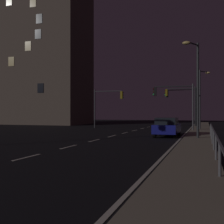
{
  "coord_description": "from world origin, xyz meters",
  "views": [
    {
      "loc": [
        7.46,
        -1.63,
        1.97
      ],
      "look_at": [
        -1.94,
        26.78,
        2.05
      ],
      "focal_mm": 45.34,
      "sensor_mm": 36.0,
      "label": 1
    }
  ],
  "objects": [
    {
      "name": "car",
      "position": [
        4.48,
        21.88,
        0.82
      ],
      "size": [
        1.87,
        4.42,
        1.57
      ],
      "color": "navy",
      "rests_on": "ground"
    },
    {
      "name": "lane_markings_center",
      "position": [
        0.0,
        21.0,
        0.01
      ],
      "size": [
        0.14,
        50.0,
        0.01
      ],
      "color": "silver",
      "rests_on": "ground"
    },
    {
      "name": "traffic_light_near_right",
      "position": [
        4.37,
        38.38,
        3.97
      ],
      "size": [
        4.19,
        0.51,
        5.42
      ],
      "color": "#2D3033",
      "rests_on": "sidewalk_right"
    },
    {
      "name": "barrier_fence",
      "position": [
        7.86,
        10.05,
        0.88
      ],
      "size": [
        0.09,
        24.18,
        0.98
      ],
      "color": "#59595E",
      "rests_on": "sidewalk_right"
    },
    {
      "name": "sidewalk_right",
      "position": [
        6.96,
        17.5,
        0.07
      ],
      "size": [
        2.09,
        77.0,
        0.14
      ],
      "primitive_type": "cube",
      "color": "gray",
      "rests_on": "ground"
    },
    {
      "name": "traffic_light_mid_left",
      "position": [
        -4.47,
        32.59,
        3.52
      ],
      "size": [
        3.91,
        0.44,
        4.99
      ],
      "color": "#38383D",
      "rests_on": "ground"
    },
    {
      "name": "street_lamp_median",
      "position": [
        7.05,
        31.77,
        4.14
      ],
      "size": [
        1.22,
        1.13,
        6.65
      ],
      "color": "#38383D",
      "rests_on": "sidewalk_right"
    },
    {
      "name": "traffic_light_far_left",
      "position": [
        4.45,
        38.75,
        3.87
      ],
      "size": [
        4.31,
        0.34,
        5.26
      ],
      "color": "#38383D",
      "rests_on": "sidewalk_right"
    },
    {
      "name": "building_distant",
      "position": [
        -19.11,
        41.82,
        15.06
      ],
      "size": [
        14.18,
        9.56,
        30.13
      ],
      "color": "brown",
      "rests_on": "ground"
    },
    {
      "name": "street_lamp_mid_block",
      "position": [
        6.8,
        19.55,
        4.3
      ],
      "size": [
        1.09,
        1.65,
        6.89
      ],
      "color": "#2D3033",
      "rests_on": "sidewalk_right"
    },
    {
      "name": "traffic_light_overhead_east",
      "position": [
        4.31,
        29.2,
        3.63
      ],
      "size": [
        4.28,
        0.62,
        4.9
      ],
      "color": "#4C4C51",
      "rests_on": "sidewalk_right"
    },
    {
      "name": "ground_plane",
      "position": [
        0.0,
        17.5,
        0.0
      ],
      "size": [
        112.0,
        112.0,
        0.0
      ],
      "primitive_type": "plane",
      "color": "black",
      "rests_on": "ground"
    },
    {
      "name": "lane_edge_line",
      "position": [
        5.67,
        22.5,
        0.01
      ],
      "size": [
        0.14,
        53.0,
        0.01
      ],
      "color": "silver",
      "rests_on": "ground"
    }
  ]
}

